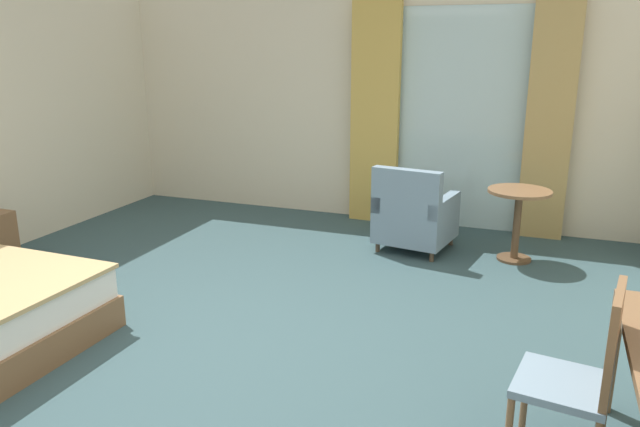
# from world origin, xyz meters

# --- Properties ---
(ground) EXTENTS (6.77, 7.65, 0.10)m
(ground) POSITION_xyz_m (0.00, 0.00, -0.05)
(ground) COLOR #334C51
(wall_back) EXTENTS (6.37, 0.12, 2.74)m
(wall_back) POSITION_xyz_m (0.00, 3.56, 1.37)
(wall_back) COLOR beige
(wall_back) RESTS_ON ground
(balcony_glass_door) EXTENTS (1.42, 0.02, 2.41)m
(balcony_glass_door) POSITION_xyz_m (1.04, 3.48, 1.21)
(balcony_glass_door) COLOR silver
(balcony_glass_door) RESTS_ON ground
(curtain_panel_left) EXTENTS (0.55, 0.10, 2.49)m
(curtain_panel_left) POSITION_xyz_m (0.11, 3.38, 1.25)
(curtain_panel_left) COLOR tan
(curtain_panel_left) RESTS_ON ground
(curtain_panel_right) EXTENTS (0.47, 0.10, 2.49)m
(curtain_panel_right) POSITION_xyz_m (1.97, 3.38, 1.25)
(curtain_panel_right) COLOR tan
(curtain_panel_right) RESTS_ON ground
(desk_chair) EXTENTS (0.48, 0.49, 0.97)m
(desk_chair) POSITION_xyz_m (2.24, -0.54, 0.54)
(desk_chair) COLOR gray
(desk_chair) RESTS_ON ground
(armchair_by_window) EXTENTS (0.79, 0.80, 0.87)m
(armchair_by_window) POSITION_xyz_m (0.80, 2.47, 0.35)
(armchair_by_window) COLOR gray
(armchair_by_window) RESTS_ON ground
(round_cafe_table) EXTENTS (0.59, 0.59, 0.70)m
(round_cafe_table) POSITION_xyz_m (1.78, 2.52, 0.51)
(round_cafe_table) COLOR brown
(round_cafe_table) RESTS_ON ground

